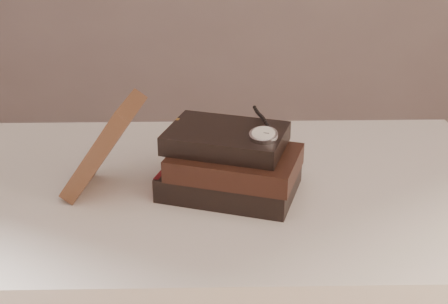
{
  "coord_description": "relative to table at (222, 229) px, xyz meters",
  "views": [
    {
      "loc": [
        -0.02,
        -0.65,
        1.27
      ],
      "look_at": [
        0.0,
        0.32,
        0.82
      ],
      "focal_mm": 50.75,
      "sensor_mm": 36.0,
      "label": 1
    }
  ],
  "objects": [
    {
      "name": "pocket_watch",
      "position": [
        0.07,
        -0.05,
        0.21
      ],
      "size": [
        0.06,
        0.15,
        0.02
      ],
      "color": "silver",
      "rests_on": "book_stack"
    },
    {
      "name": "eyeglasses",
      "position": [
        -0.04,
        0.07,
        0.16
      ],
      "size": [
        0.12,
        0.13,
        0.04
      ],
      "color": "silver",
      "rests_on": "book_stack"
    },
    {
      "name": "journal",
      "position": [
        -0.2,
        -0.02,
        0.18
      ],
      "size": [
        0.15,
        0.14,
        0.17
      ],
      "primitive_type": "cube",
      "rotation": [
        0.0,
        0.61,
        -0.16
      ],
      "color": "#432719",
      "rests_on": "table"
    },
    {
      "name": "table",
      "position": [
        0.0,
        0.0,
        0.0
      ],
      "size": [
        1.0,
        0.6,
        0.75
      ],
      "color": "silver",
      "rests_on": "ground"
    },
    {
      "name": "book_stack",
      "position": [
        0.01,
        -0.03,
        0.14
      ],
      "size": [
        0.26,
        0.22,
        0.11
      ],
      "color": "black",
      "rests_on": "table"
    }
  ]
}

